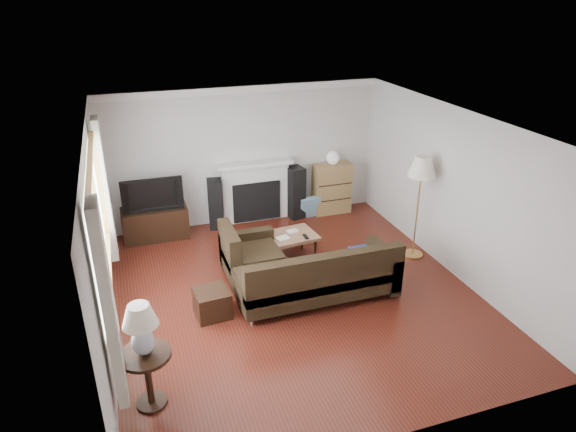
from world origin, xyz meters
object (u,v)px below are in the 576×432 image
object	(u,v)px
coffee_table	(281,248)
tv_stand	(155,223)
bookshelf	(332,188)
sectional_sofa	(317,273)
floor_lamp	(418,208)
side_table	(149,379)

from	to	relation	value
coffee_table	tv_stand	bearing A→B (deg)	134.71
bookshelf	sectional_sofa	xyz separation A→B (m)	(-1.38, -2.72, -0.09)
floor_lamp	side_table	xyz separation A→B (m)	(-4.37, -1.99, -0.52)
sectional_sofa	side_table	distance (m)	2.76
sectional_sofa	floor_lamp	bearing A→B (deg)	18.34
tv_stand	bookshelf	distance (m)	3.36
sectional_sofa	floor_lamp	size ratio (longest dim) A/B	1.44
sectional_sofa	side_table	size ratio (longest dim) A/B	3.68
tv_stand	floor_lamp	size ratio (longest dim) A/B	0.65
side_table	coffee_table	bearing A→B (deg)	47.91
bookshelf	sectional_sofa	bearing A→B (deg)	-116.96
side_table	bookshelf	bearing A→B (deg)	46.95
bookshelf	tv_stand	bearing A→B (deg)	-178.97
sectional_sofa	coffee_table	distance (m)	1.19
coffee_table	floor_lamp	distance (m)	2.26
side_table	sectional_sofa	bearing A→B (deg)	29.06
sectional_sofa	coffee_table	world-z (taller)	sectional_sofa
tv_stand	sectional_sofa	bearing A→B (deg)	-53.50
floor_lamp	tv_stand	bearing A→B (deg)	152.91
bookshelf	floor_lamp	bearing A→B (deg)	-74.41
tv_stand	side_table	world-z (taller)	side_table
tv_stand	floor_lamp	world-z (taller)	floor_lamp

